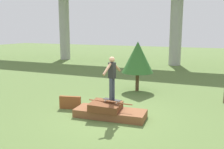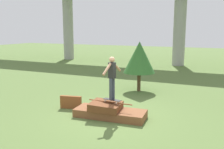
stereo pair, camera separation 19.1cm
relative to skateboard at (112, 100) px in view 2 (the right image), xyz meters
The scene contains 6 objects.
ground_plane 0.70m from the skateboard, behind, with size 80.00×80.00×0.00m, color #567038.
scrap_pile 0.48m from the skateboard, 165.85° to the right, with size 2.79×1.26×0.62m.
scrap_plank_loose 2.11m from the skateboard, behind, with size 0.93×0.34×0.55m.
skateboard is the anchor object (origin of this frame).
skater 0.96m from the skateboard, 156.37° to the left, with size 0.27×1.19×1.63m.
tree_behind_left 4.56m from the skateboard, 94.64° to the left, with size 1.70×1.70×2.70m.
Camera 2 is at (3.79, -8.32, 3.34)m, focal length 40.00 mm.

